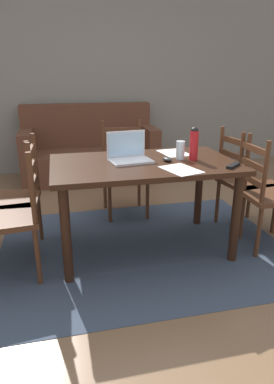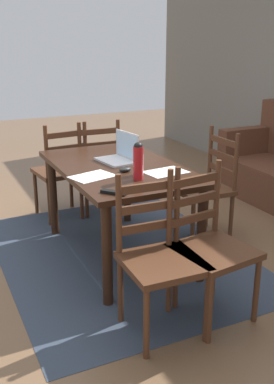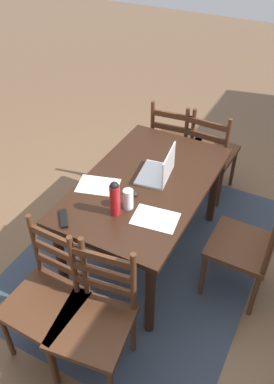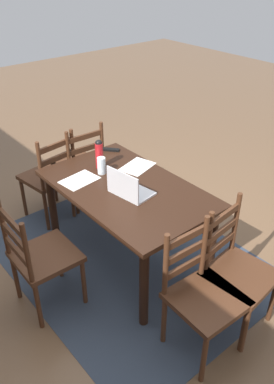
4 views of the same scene
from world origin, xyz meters
TOP-DOWN VIEW (x-y plane):
  - ground_plane at (0.00, 0.00)m, footprint 14.00×14.00m
  - area_rug at (0.00, 0.00)m, footprint 2.37×1.83m
  - wall_back at (0.00, 2.67)m, footprint 8.00×0.12m
  - dining_table at (0.00, 0.00)m, footprint 1.44×0.87m
  - chair_right_far at (1.01, 0.17)m, footprint 0.50×0.50m
  - chair_right_near at (1.01, -0.17)m, footprint 0.45×0.45m
  - chair_far_head at (0.00, 0.81)m, footprint 0.45×0.45m
  - chair_left_far at (-1.01, 0.17)m, footprint 0.46×0.46m
  - chair_left_near at (-1.01, -0.17)m, footprint 0.48×0.48m
  - couch at (-0.22, 2.19)m, footprint 1.80×0.80m
  - laptop at (-0.11, 0.07)m, footprint 0.35×0.27m
  - water_bottle at (0.40, -0.02)m, footprint 0.07×0.07m
  - drinking_glass at (0.31, 0.02)m, footprint 0.07×0.07m
  - computer_mouse at (0.18, -0.02)m, footprint 0.08×0.11m
  - tv_remote at (0.61, -0.29)m, footprint 0.16×0.14m
  - paper_stack_left at (0.20, -0.28)m, footprint 0.28×0.34m
  - paper_stack_right at (0.33, 0.23)m, footprint 0.25×0.32m

SIDE VIEW (x-z plane):
  - ground_plane at x=0.00m, z-range 0.00..0.00m
  - area_rug at x=0.00m, z-range 0.00..0.01m
  - couch at x=-0.22m, z-range -0.14..0.86m
  - chair_right_far at x=1.01m, z-range -0.01..0.94m
  - chair_right_near at x=1.01m, z-range -0.01..0.94m
  - chair_far_head at x=0.00m, z-range -0.01..0.94m
  - chair_left_far at x=-1.01m, z-range -0.01..0.94m
  - chair_left_near at x=-1.01m, z-range -0.01..0.94m
  - dining_table at x=0.00m, z-range 0.27..1.03m
  - paper_stack_left at x=0.20m, z-range 0.75..0.76m
  - paper_stack_right at x=0.33m, z-range 0.75..0.76m
  - tv_remote at x=0.61m, z-range 0.75..0.77m
  - computer_mouse at x=0.18m, z-range 0.75..0.79m
  - laptop at x=-0.11m, z-range 0.70..0.92m
  - drinking_glass at x=0.31m, z-range 0.75..0.90m
  - water_bottle at x=0.40m, z-range 0.76..1.02m
  - wall_back at x=0.00m, z-range 0.00..2.70m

